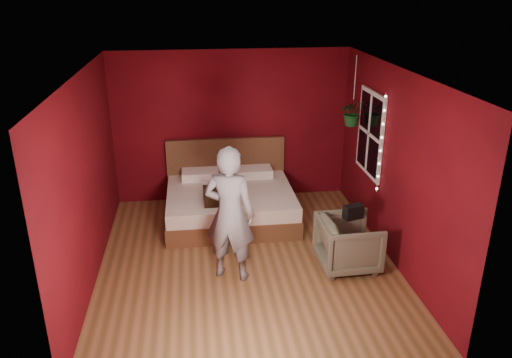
# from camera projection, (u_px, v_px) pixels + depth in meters

# --- Properties ---
(floor) EXTENTS (4.50, 4.50, 0.00)m
(floor) POSITION_uv_depth(u_px,v_px,m) (247.00, 261.00, 6.93)
(floor) COLOR brown
(floor) RESTS_ON ground
(room_walls) EXTENTS (4.04, 4.54, 2.62)m
(room_walls) POSITION_uv_depth(u_px,v_px,m) (246.00, 146.00, 6.31)
(room_walls) COLOR maroon
(room_walls) RESTS_ON ground
(window) EXTENTS (0.05, 0.97, 1.27)m
(window) POSITION_uv_depth(u_px,v_px,m) (370.00, 133.00, 7.44)
(window) COLOR white
(window) RESTS_ON room_walls
(fairy_lights) EXTENTS (0.04, 0.04, 1.45)m
(fairy_lights) POSITION_uv_depth(u_px,v_px,m) (381.00, 144.00, 6.96)
(fairy_lights) COLOR silver
(fairy_lights) RESTS_ON room_walls
(bed) EXTENTS (2.03, 1.73, 1.12)m
(bed) POSITION_uv_depth(u_px,v_px,m) (230.00, 200.00, 8.13)
(bed) COLOR brown
(bed) RESTS_ON ground
(person) EXTENTS (0.76, 0.64, 1.79)m
(person) POSITION_uv_depth(u_px,v_px,m) (230.00, 214.00, 6.25)
(person) COLOR slate
(person) RESTS_ON ground
(armchair) EXTENTS (0.80, 0.78, 0.71)m
(armchair) POSITION_uv_depth(u_px,v_px,m) (348.00, 243.00, 6.67)
(armchair) COLOR #6A6B54
(armchair) RESTS_ON ground
(handbag) EXTENTS (0.28, 0.20, 0.18)m
(handbag) POSITION_uv_depth(u_px,v_px,m) (353.00, 212.00, 6.54)
(handbag) COLOR black
(handbag) RESTS_ON armchair
(throw_pillow) EXTENTS (0.49, 0.49, 0.17)m
(throw_pillow) POSITION_uv_depth(u_px,v_px,m) (220.00, 196.00, 7.55)
(throw_pillow) COLOR black
(throw_pillow) RESTS_ON bed
(hanging_plant) EXTENTS (0.40, 0.35, 1.08)m
(hanging_plant) POSITION_uv_depth(u_px,v_px,m) (353.00, 113.00, 7.68)
(hanging_plant) COLOR silver
(hanging_plant) RESTS_ON room_walls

